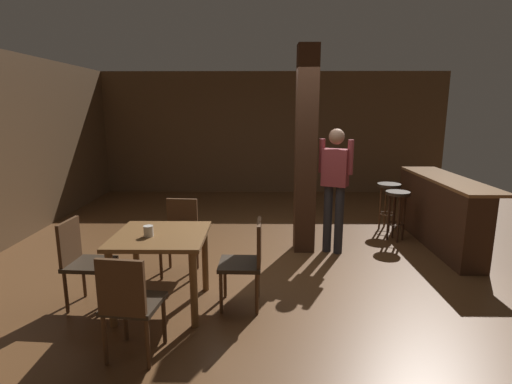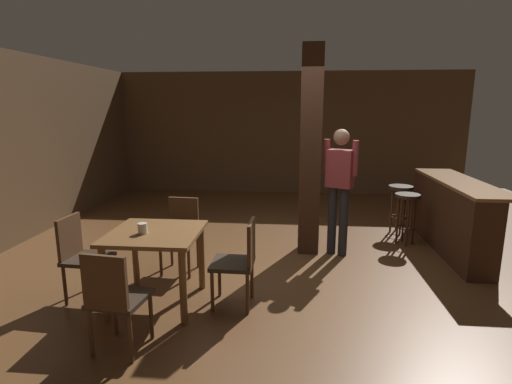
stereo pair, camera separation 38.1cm
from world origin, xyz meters
name	(u,v)px [view 2 (the right image)]	position (x,y,z in m)	size (l,w,h in m)	color
ground_plane	(284,263)	(0.00, 0.00, 0.00)	(10.80, 10.80, 0.00)	brown
wall_back	(289,133)	(0.00, 4.50, 1.40)	(8.00, 0.10, 2.80)	brown
pillar	(310,152)	(0.32, 0.47, 1.40)	(0.28, 0.28, 2.80)	#382114
dining_table	(155,245)	(-1.29, -1.21, 0.63)	(0.90, 0.90, 0.77)	brown
chair_east	(240,259)	(-0.43, -1.19, 0.51)	(0.43, 0.43, 0.89)	#2D2319
chair_west	(81,253)	(-2.09, -1.19, 0.51)	(0.45, 0.45, 0.89)	#2D2319
chair_south	(114,296)	(-1.33, -2.09, 0.51)	(0.47, 0.47, 0.89)	#2D2319
chair_north	(181,231)	(-1.27, -0.33, 0.51)	(0.45, 0.45, 0.89)	#2D2319
napkin_cup	(143,228)	(-1.38, -1.29, 0.83)	(0.09, 0.09, 0.11)	beige
standing_person	(339,183)	(0.71, 0.38, 1.00)	(0.46, 0.33, 1.72)	maroon
bar_counter	(450,215)	(2.30, 0.70, 0.51)	(0.56, 2.26, 1.00)	brown
bar_stool_near	(407,207)	(1.76, 0.90, 0.57)	(0.35, 0.35, 0.76)	#2D2319
bar_stool_mid	(400,197)	(1.81, 1.47, 0.59)	(0.38, 0.38, 0.77)	#2D2319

